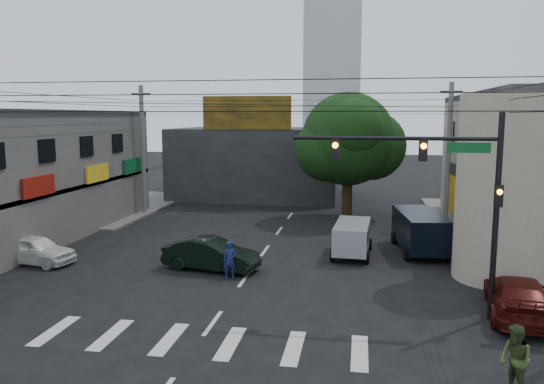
% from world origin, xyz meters
% --- Properties ---
extents(ground, '(160.00, 160.00, 0.00)m').
position_xyz_m(ground, '(0.00, 0.00, 0.00)').
color(ground, black).
rests_on(ground, ground).
extents(sidewalk_far_left, '(16.00, 16.00, 0.15)m').
position_xyz_m(sidewalk_far_left, '(-18.00, 18.00, 0.07)').
color(sidewalk_far_left, '#514F4C').
rests_on(sidewalk_far_left, ground).
extents(corner_column, '(4.00, 4.00, 8.00)m').
position_xyz_m(corner_column, '(11.00, 4.00, 4.00)').
color(corner_column, gray).
rests_on(corner_column, ground).
extents(building_far, '(14.00, 10.00, 6.00)m').
position_xyz_m(building_far, '(-4.00, 26.00, 3.00)').
color(building_far, '#232326').
rests_on(building_far, ground).
extents(billboard, '(7.00, 0.30, 2.60)m').
position_xyz_m(billboard, '(-4.00, 21.10, 7.30)').
color(billboard, olive).
rests_on(billboard, building_far).
extents(tower_distant, '(9.00, 9.00, 44.00)m').
position_xyz_m(tower_distant, '(0.00, 70.00, 22.00)').
color(tower_distant, silver).
rests_on(tower_distant, ground).
extents(street_tree, '(6.40, 6.40, 8.70)m').
position_xyz_m(street_tree, '(4.00, 17.00, 5.47)').
color(street_tree, black).
rests_on(street_tree, ground).
extents(traffic_gantry, '(7.10, 0.35, 7.20)m').
position_xyz_m(traffic_gantry, '(7.82, -1.00, 4.83)').
color(traffic_gantry, black).
rests_on(traffic_gantry, ground).
extents(utility_pole_far_left, '(0.32, 0.32, 9.20)m').
position_xyz_m(utility_pole_far_left, '(-10.50, 16.00, 4.60)').
color(utility_pole_far_left, '#59595B').
rests_on(utility_pole_far_left, ground).
extents(utility_pole_far_right, '(0.32, 0.32, 9.20)m').
position_xyz_m(utility_pole_far_right, '(10.50, 16.00, 4.60)').
color(utility_pole_far_right, '#59595B').
rests_on(utility_pole_far_right, ground).
extents(dark_sedan, '(3.14, 5.01, 1.47)m').
position_xyz_m(dark_sedan, '(-1.82, 3.18, 0.73)').
color(dark_sedan, black).
rests_on(dark_sedan, ground).
extents(white_compact, '(2.97, 4.60, 1.38)m').
position_xyz_m(white_compact, '(-10.50, 2.79, 0.69)').
color(white_compact, white).
rests_on(white_compact, ground).
extents(maroon_sedan, '(3.50, 5.60, 1.45)m').
position_xyz_m(maroon_sedan, '(10.50, -0.57, 0.72)').
color(maroon_sedan, '#3E0C08').
rests_on(maroon_sedan, ground).
extents(silver_minivan, '(4.14, 2.13, 1.69)m').
position_xyz_m(silver_minivan, '(4.55, 6.82, 0.85)').
color(silver_minivan, '#AAACB2').
rests_on(silver_minivan, ground).
extents(navy_van, '(5.66, 3.21, 2.08)m').
position_xyz_m(navy_van, '(8.01, 8.16, 1.04)').
color(navy_van, black).
rests_on(navy_van, ground).
extents(traffic_officer, '(0.84, 0.75, 1.65)m').
position_xyz_m(traffic_officer, '(-0.66, 2.05, 0.83)').
color(traffic_officer, '#16204E').
rests_on(traffic_officer, ground).
extents(pedestrian_olive, '(1.44, 1.40, 1.84)m').
position_xyz_m(pedestrian_olive, '(8.89, -6.27, 0.92)').
color(pedestrian_olive, '#33431F').
rests_on(pedestrian_olive, ground).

